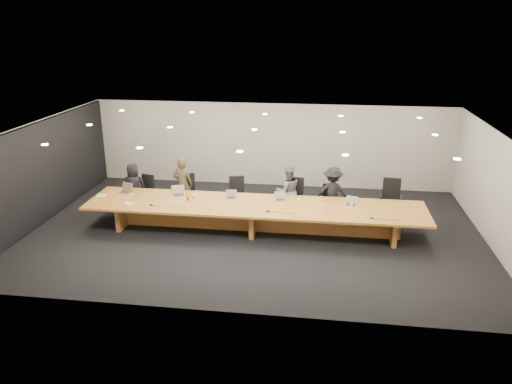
# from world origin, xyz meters

# --- Properties ---
(ground) EXTENTS (12.00, 12.00, 0.00)m
(ground) POSITION_xyz_m (0.00, 0.00, 0.00)
(ground) COLOR black
(ground) RESTS_ON ground
(back_wall) EXTENTS (12.00, 0.02, 2.80)m
(back_wall) POSITION_xyz_m (0.00, 4.00, 1.40)
(back_wall) COLOR beige
(back_wall) RESTS_ON ground
(left_wall_panel) EXTENTS (0.08, 7.84, 2.74)m
(left_wall_panel) POSITION_xyz_m (-5.94, 0.00, 1.37)
(left_wall_panel) COLOR black
(left_wall_panel) RESTS_ON ground
(conference_table) EXTENTS (9.00, 1.80, 0.75)m
(conference_table) POSITION_xyz_m (0.00, 0.00, 0.52)
(conference_table) COLOR #8F5A1F
(conference_table) RESTS_ON ground
(chair_far_left) EXTENTS (0.64, 0.64, 1.01)m
(chair_far_left) POSITION_xyz_m (-3.51, 1.29, 0.51)
(chair_far_left) COLOR black
(chair_far_left) RESTS_ON ground
(chair_left) EXTENTS (0.69, 0.69, 1.11)m
(chair_left) POSITION_xyz_m (-2.18, 1.25, 0.55)
(chair_left) COLOR black
(chair_left) RESTS_ON ground
(chair_mid_left) EXTENTS (0.65, 0.65, 1.06)m
(chair_mid_left) POSITION_xyz_m (-0.70, 1.34, 0.53)
(chair_mid_left) COLOR black
(chair_mid_left) RESTS_ON ground
(chair_mid_right) EXTENTS (0.64, 0.64, 1.15)m
(chair_mid_right) POSITION_xyz_m (0.98, 1.16, 0.57)
(chair_mid_right) COLOR black
(chair_mid_right) RESTS_ON ground
(chair_right) EXTENTS (0.60, 0.60, 1.00)m
(chair_right) POSITION_xyz_m (2.03, 1.19, 0.50)
(chair_right) COLOR black
(chair_right) RESTS_ON ground
(chair_far_right) EXTENTS (0.66, 0.66, 1.19)m
(chair_far_right) POSITION_xyz_m (3.70, 1.33, 0.59)
(chair_far_right) COLOR black
(chair_far_right) RESTS_ON ground
(person_a) EXTENTS (0.79, 0.63, 1.41)m
(person_a) POSITION_xyz_m (-3.78, 1.14, 0.70)
(person_a) COLOR black
(person_a) RESTS_ON ground
(person_b) EXTENTS (0.59, 0.39, 1.60)m
(person_b) POSITION_xyz_m (-2.32, 1.28, 0.80)
(person_b) COLOR #342E1C
(person_b) RESTS_ON ground
(person_c) EXTENTS (0.86, 0.76, 1.48)m
(person_c) POSITION_xyz_m (0.80, 1.25, 0.74)
(person_c) COLOR #535455
(person_c) RESTS_ON ground
(person_d) EXTENTS (0.98, 0.57, 1.52)m
(person_d) POSITION_xyz_m (2.06, 1.20, 0.76)
(person_d) COLOR black
(person_d) RESTS_ON ground
(laptop_a) EXTENTS (0.43, 0.38, 0.28)m
(laptop_a) POSITION_xyz_m (-3.78, 0.43, 0.89)
(laptop_a) COLOR #BFAF92
(laptop_a) RESTS_ON conference_table
(laptop_b) EXTENTS (0.42, 0.36, 0.28)m
(laptop_b) POSITION_xyz_m (-2.20, 0.41, 0.89)
(laptop_b) COLOR #B7A78C
(laptop_b) RESTS_ON conference_table
(laptop_c) EXTENTS (0.30, 0.23, 0.23)m
(laptop_c) POSITION_xyz_m (-0.70, 0.39, 0.86)
(laptop_c) COLOR tan
(laptop_c) RESTS_ON conference_table
(laptop_d) EXTENTS (0.33, 0.27, 0.24)m
(laptop_d) POSITION_xyz_m (0.65, 0.40, 0.87)
(laptop_d) COLOR beige
(laptop_d) RESTS_ON conference_table
(laptop_e) EXTENTS (0.36, 0.30, 0.24)m
(laptop_e) POSITION_xyz_m (2.53, 0.28, 0.87)
(laptop_e) COLOR #C5B297
(laptop_e) RESTS_ON conference_table
(water_bottle) EXTENTS (0.09, 0.09, 0.23)m
(water_bottle) POSITION_xyz_m (-1.66, 0.01, 0.87)
(water_bottle) COLOR silver
(water_bottle) RESTS_ON conference_table
(amber_mug) EXTENTS (0.08, 0.08, 0.09)m
(amber_mug) POSITION_xyz_m (-1.84, 0.10, 0.79)
(amber_mug) COLOR #692E12
(amber_mug) RESTS_ON conference_table
(paper_cup_near) EXTENTS (0.10, 0.10, 0.09)m
(paper_cup_near) POSITION_xyz_m (1.16, 0.39, 0.79)
(paper_cup_near) COLOR silver
(paper_cup_near) RESTS_ON conference_table
(paper_cup_far) EXTENTS (0.07, 0.07, 0.08)m
(paper_cup_far) POSITION_xyz_m (2.55, 0.19, 0.79)
(paper_cup_far) COLOR white
(paper_cup_far) RESTS_ON conference_table
(notepad) EXTENTS (0.28, 0.25, 0.01)m
(notepad) POSITION_xyz_m (-4.35, 0.12, 0.76)
(notepad) COLOR white
(notepad) RESTS_ON conference_table
(lime_gadget) EXTENTS (0.20, 0.15, 0.03)m
(lime_gadget) POSITION_xyz_m (-4.36, 0.12, 0.78)
(lime_gadget) COLOR green
(lime_gadget) RESTS_ON notepad
(av_box) EXTENTS (0.21, 0.15, 0.03)m
(av_box) POSITION_xyz_m (-3.34, -0.45, 0.77)
(av_box) COLOR silver
(av_box) RESTS_ON conference_table
(mic_left) EXTENTS (0.13, 0.13, 0.03)m
(mic_left) POSITION_xyz_m (-2.71, -0.41, 0.76)
(mic_left) COLOR black
(mic_left) RESTS_ON conference_table
(mic_center) EXTENTS (0.15, 0.15, 0.03)m
(mic_center) POSITION_xyz_m (0.41, -0.46, 0.76)
(mic_center) COLOR black
(mic_center) RESTS_ON conference_table
(mic_right) EXTENTS (0.13, 0.13, 0.03)m
(mic_right) POSITION_xyz_m (3.01, -0.56, 0.76)
(mic_right) COLOR black
(mic_right) RESTS_ON conference_table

